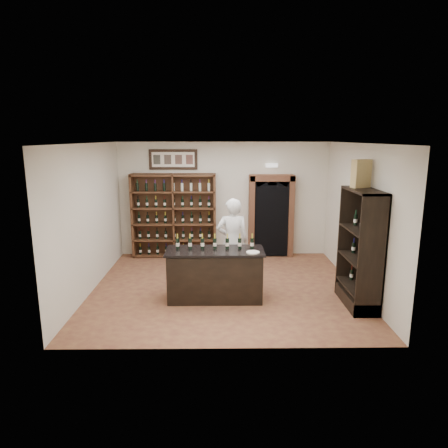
{
  "coord_description": "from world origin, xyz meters",
  "views": [
    {
      "loc": [
        -0.12,
        -7.97,
        3.12
      ],
      "look_at": [
        -0.01,
        0.3,
        1.31
      ],
      "focal_mm": 32.0,
      "sensor_mm": 36.0,
      "label": 1
    }
  ],
  "objects": [
    {
      "name": "wall_back",
      "position": [
        0.0,
        2.5,
        1.5
      ],
      "size": [
        5.5,
        0.04,
        3.0
      ],
      "primitive_type": "cube",
      "color": "silver",
      "rests_on": "ground"
    },
    {
      "name": "counter_bottle_3",
      "position": [
        -0.2,
        -0.52,
        1.11
      ],
      "size": [
        0.07,
        0.07,
        0.3
      ],
      "color": "black",
      "rests_on": "tasting_counter"
    },
    {
      "name": "side_cabinet",
      "position": [
        2.52,
        -0.9,
        0.75
      ],
      "size": [
        0.48,
        1.2,
        2.2
      ],
      "color": "black",
      "rests_on": "ground"
    },
    {
      "name": "arched_doorway",
      "position": [
        1.25,
        2.33,
        1.14
      ],
      "size": [
        1.17,
        0.35,
        2.17
      ],
      "color": "black",
      "rests_on": "ground"
    },
    {
      "name": "wine_crate",
      "position": [
        2.51,
        -0.62,
        2.46
      ],
      "size": [
        0.4,
        0.29,
        0.52
      ],
      "primitive_type": "cube",
      "rotation": [
        0.0,
        0.0,
        0.42
      ],
      "color": "tan",
      "rests_on": "side_cabinet"
    },
    {
      "name": "ceiling",
      "position": [
        0.0,
        0.0,
        3.0
      ],
      "size": [
        5.5,
        5.5,
        0.0
      ],
      "primitive_type": "plane",
      "rotation": [
        3.14,
        0.0,
        0.0
      ],
      "color": "white",
      "rests_on": "wall_back"
    },
    {
      "name": "plate",
      "position": [
        0.51,
        -0.81,
        1.01
      ],
      "size": [
        0.25,
        0.25,
        0.02
      ],
      "primitive_type": "cylinder",
      "color": "white",
      "rests_on": "tasting_counter"
    },
    {
      "name": "counter_bottle_5",
      "position": [
        0.28,
        -0.52,
        1.11
      ],
      "size": [
        0.07,
        0.07,
        0.3
      ],
      "color": "black",
      "rests_on": "tasting_counter"
    },
    {
      "name": "shopkeeper",
      "position": [
        0.16,
        0.26,
        0.94
      ],
      "size": [
        0.7,
        0.48,
        1.87
      ],
      "primitive_type": "imported",
      "rotation": [
        0.0,
        0.0,
        3.19
      ],
      "color": "white",
      "rests_on": "ground"
    },
    {
      "name": "wall_left",
      "position": [
        -2.75,
        0.0,
        1.5
      ],
      "size": [
        0.04,
        5.0,
        3.0
      ],
      "primitive_type": "cube",
      "color": "silver",
      "rests_on": "ground"
    },
    {
      "name": "framed_picture",
      "position": [
        -1.3,
        2.47,
        2.55
      ],
      "size": [
        1.25,
        0.04,
        0.52
      ],
      "primitive_type": "cube",
      "color": "black",
      "rests_on": "wall_back"
    },
    {
      "name": "tasting_counter",
      "position": [
        -0.2,
        -0.6,
        0.49
      ],
      "size": [
        1.88,
        0.78,
        1.0
      ],
      "color": "black",
      "rests_on": "ground"
    },
    {
      "name": "floor",
      "position": [
        0.0,
        0.0,
        0.0
      ],
      "size": [
        5.5,
        5.5,
        0.0
      ],
      "primitive_type": "plane",
      "color": "olive",
      "rests_on": "ground"
    },
    {
      "name": "emergency_light",
      "position": [
        1.25,
        2.42,
        2.4
      ],
      "size": [
        0.3,
        0.1,
        0.1
      ],
      "primitive_type": "cube",
      "color": "white",
      "rests_on": "wall_back"
    },
    {
      "name": "counter_bottle_2",
      "position": [
        -0.44,
        -0.52,
        1.11
      ],
      "size": [
        0.07,
        0.07,
        0.3
      ],
      "color": "black",
      "rests_on": "tasting_counter"
    },
    {
      "name": "counter_bottle_4",
      "position": [
        0.04,
        -0.52,
        1.11
      ],
      "size": [
        0.07,
        0.07,
        0.3
      ],
      "color": "black",
      "rests_on": "tasting_counter"
    },
    {
      "name": "wall_right",
      "position": [
        2.75,
        0.0,
        1.5
      ],
      "size": [
        0.04,
        5.0,
        3.0
      ],
      "primitive_type": "cube",
      "color": "silver",
      "rests_on": "ground"
    },
    {
      "name": "counter_bottle_1",
      "position": [
        -0.68,
        -0.52,
        1.11
      ],
      "size": [
        0.07,
        0.07,
        0.3
      ],
      "color": "black",
      "rests_on": "tasting_counter"
    },
    {
      "name": "wine_shelf",
      "position": [
        -1.3,
        2.33,
        1.1
      ],
      "size": [
        2.2,
        0.38,
        2.2
      ],
      "color": "#54361D",
      "rests_on": "ground"
    },
    {
      "name": "counter_bottle_6",
      "position": [
        0.52,
        -0.52,
        1.11
      ],
      "size": [
        0.07,
        0.07,
        0.3
      ],
      "color": "black",
      "rests_on": "tasting_counter"
    },
    {
      "name": "counter_bottle_0",
      "position": [
        -0.92,
        -0.52,
        1.11
      ],
      "size": [
        0.07,
        0.07,
        0.3
      ],
      "color": "black",
      "rests_on": "tasting_counter"
    }
  ]
}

